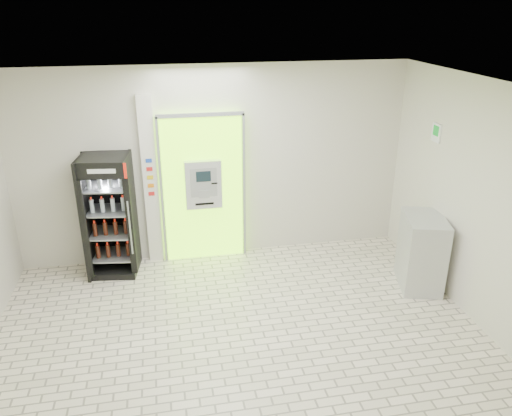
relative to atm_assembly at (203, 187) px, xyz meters
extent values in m
plane|color=beige|center=(0.20, -2.41, -1.17)|extent=(6.00, 6.00, 0.00)
plane|color=beige|center=(0.20, 0.09, 0.33)|extent=(6.00, 0.00, 6.00)
plane|color=beige|center=(0.20, -4.91, 0.33)|extent=(6.00, 0.00, 6.00)
plane|color=beige|center=(3.20, -2.41, 0.33)|extent=(0.00, 5.00, 5.00)
plane|color=white|center=(0.20, -2.41, 1.83)|extent=(6.00, 6.00, 0.00)
cube|color=#84EA13|center=(0.00, 0.02, -0.02)|extent=(1.20, 0.12, 2.30)
cube|color=gray|center=(0.00, -0.05, 1.13)|extent=(1.28, 0.04, 0.06)
cube|color=gray|center=(-0.63, -0.05, -0.02)|extent=(0.04, 0.04, 2.30)
cube|color=gray|center=(0.63, -0.05, -0.02)|extent=(0.04, 0.04, 2.30)
cube|color=black|center=(0.10, -0.04, -0.67)|extent=(0.62, 0.01, 0.67)
cube|color=black|center=(-0.34, -0.04, 0.81)|extent=(0.22, 0.01, 0.18)
cube|color=#B8BBC0|center=(0.00, -0.09, 0.08)|extent=(0.55, 0.12, 0.75)
cube|color=black|center=(0.00, -0.16, 0.23)|extent=(0.22, 0.01, 0.16)
cube|color=gray|center=(0.00, -0.16, -0.05)|extent=(0.16, 0.01, 0.12)
cube|color=black|center=(0.16, -0.16, 0.11)|extent=(0.09, 0.01, 0.02)
cube|color=black|center=(0.00, -0.16, -0.21)|extent=(0.28, 0.01, 0.03)
cube|color=silver|center=(-0.78, 0.04, 0.13)|extent=(0.22, 0.10, 2.60)
cube|color=#193FB2|center=(-0.78, -0.02, 0.48)|extent=(0.09, 0.01, 0.06)
cube|color=red|center=(-0.78, -0.02, 0.35)|extent=(0.09, 0.01, 0.06)
cube|color=yellow|center=(-0.78, -0.02, 0.22)|extent=(0.09, 0.01, 0.06)
cube|color=orange|center=(-0.78, -0.02, 0.09)|extent=(0.09, 0.01, 0.06)
cube|color=red|center=(-0.78, -0.02, -0.04)|extent=(0.09, 0.01, 0.06)
cube|color=black|center=(-1.40, -0.23, -0.26)|extent=(0.76, 0.70, 1.81)
cube|color=black|center=(-1.40, 0.05, -0.26)|extent=(0.68, 0.14, 1.81)
cube|color=#B31809|center=(-1.40, -0.54, 0.52)|extent=(0.66, 0.10, 0.22)
cube|color=white|center=(-1.40, -0.54, 0.52)|extent=(0.38, 0.06, 0.06)
cube|color=black|center=(-1.40, -0.23, -1.13)|extent=(0.76, 0.70, 0.09)
cylinder|color=gray|center=(-1.10, -0.56, -0.34)|extent=(0.03, 0.03, 0.82)
cube|color=gray|center=(-1.40, -0.23, -0.90)|extent=(0.64, 0.60, 0.02)
cube|color=gray|center=(-1.40, -0.23, -0.54)|extent=(0.64, 0.60, 0.02)
cube|color=gray|center=(-1.40, -0.23, -0.17)|extent=(0.64, 0.60, 0.02)
cube|color=gray|center=(-1.40, -0.23, 0.19)|extent=(0.64, 0.60, 0.02)
cube|color=#B8BBC0|center=(2.93, -1.50, -0.64)|extent=(0.72, 0.91, 1.06)
cube|color=gray|center=(2.66, -1.50, -0.59)|extent=(0.21, 0.75, 0.01)
cube|color=white|center=(3.19, -1.01, 0.95)|extent=(0.02, 0.22, 0.26)
cube|color=#0C8722|center=(3.18, -1.01, 0.98)|extent=(0.00, 0.14, 0.14)
camera|label=1|loc=(-0.58, -7.21, 2.64)|focal=35.00mm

